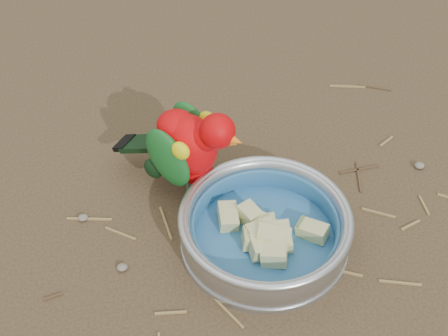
{
  "coord_description": "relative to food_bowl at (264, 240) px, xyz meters",
  "views": [
    {
      "loc": [
        -0.07,
        -0.46,
        0.7
      ],
      "look_at": [
        0.02,
        0.17,
        0.08
      ],
      "focal_mm": 50.0,
      "sensor_mm": 36.0,
      "label": 1
    }
  ],
  "objects": [
    {
      "name": "ground_debris",
      "position": [
        -0.08,
        -0.08,
        -0.01
      ],
      "size": [
        0.9,
        0.8,
        0.01
      ],
      "primitive_type": null,
      "color": "olive",
      "rests_on": "ground"
    },
    {
      "name": "bowl_wall",
      "position": [
        0.0,
        0.0,
        0.03
      ],
      "size": [
        0.24,
        0.24,
        0.04
      ],
      "primitive_type": null,
      "color": "#B2B2BA",
      "rests_on": "food_bowl"
    },
    {
      "name": "ground",
      "position": [
        -0.07,
        -0.09,
        -0.01
      ],
      "size": [
        60.0,
        60.0,
        0.0
      ],
      "primitive_type": "plane",
      "color": "#473523"
    },
    {
      "name": "fruit_wedges",
      "position": [
        0.0,
        0.0,
        0.02
      ],
      "size": [
        0.14,
        0.14,
        0.03
      ],
      "primitive_type": null,
      "color": "#C4C281",
      "rests_on": "food_bowl"
    },
    {
      "name": "lory_parrot",
      "position": [
        -0.09,
        0.12,
        0.07
      ],
      "size": [
        0.22,
        0.19,
        0.16
      ],
      "primitive_type": null,
      "rotation": [
        0.0,
        0.0,
        -2.21
      ],
      "color": "#C70307",
      "rests_on": "ground"
    },
    {
      "name": "food_bowl",
      "position": [
        0.0,
        0.0,
        0.0
      ],
      "size": [
        0.24,
        0.24,
        0.02
      ],
      "primitive_type": "cylinder",
      "color": "#B2B2BA",
      "rests_on": "ground"
    }
  ]
}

